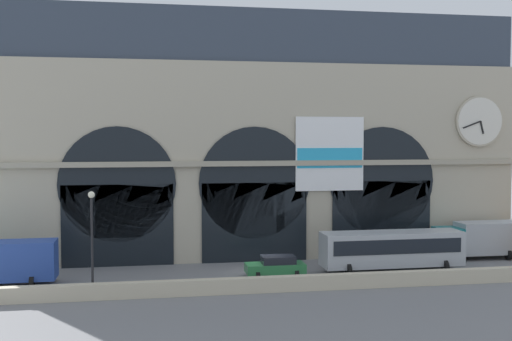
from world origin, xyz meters
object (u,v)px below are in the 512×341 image
box_truck_west (2,262)px  box_truck_east (479,239)px  bus_mideast (392,249)px  car_center (276,266)px  street_lamp_quayside (92,230)px

box_truck_west → box_truck_east: bearing=4.8°
bus_mideast → box_truck_east: 10.00m
box_truck_west → car_center: bearing=-1.5°
box_truck_west → street_lamp_quayside: street_lamp_quayside is taller
car_center → box_truck_east: box_truck_east is taller
street_lamp_quayside → box_truck_east: bearing=13.0°
box_truck_west → box_truck_east: size_ratio=1.00×
bus_mideast → street_lamp_quayside: (-22.11, -3.68, 2.63)m
bus_mideast → street_lamp_quayside: 22.57m
box_truck_east → bus_mideast: bearing=-159.0°
car_center → box_truck_east: bearing=11.3°
bus_mideast → box_truck_east: (9.34, 3.58, -0.08)m
bus_mideast → car_center: bearing=-179.2°
bus_mideast → box_truck_east: bearing=21.0°
box_truck_east → car_center: bearing=-168.7°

